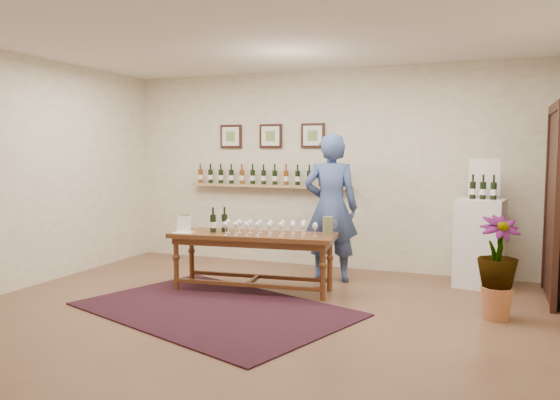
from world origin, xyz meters
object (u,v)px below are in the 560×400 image
(potted_plant, at_px, (498,268))
(tasting_table, at_px, (253,242))
(display_pedestal, at_px, (480,243))
(person, at_px, (331,208))

(potted_plant, bearing_deg, tasting_table, 176.95)
(display_pedestal, relative_size, potted_plant, 1.21)
(potted_plant, bearing_deg, person, 153.79)
(tasting_table, relative_size, display_pedestal, 1.86)
(tasting_table, height_order, potted_plant, potted_plant)
(display_pedestal, distance_m, potted_plant, 1.38)
(potted_plant, bearing_deg, display_pedestal, 98.05)
(display_pedestal, distance_m, person, 1.87)
(tasting_table, xyz_separation_m, person, (0.72, 0.83, 0.35))
(tasting_table, xyz_separation_m, potted_plant, (2.69, -0.14, -0.07))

